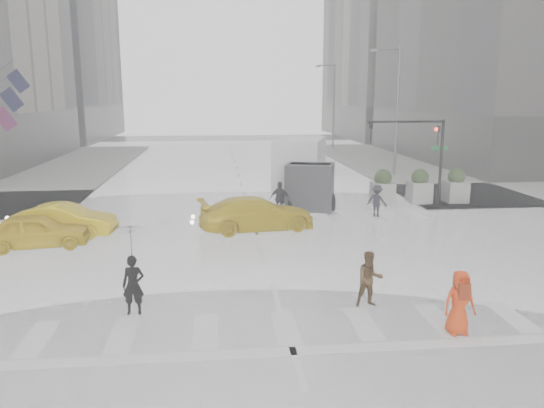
{
  "coord_description": "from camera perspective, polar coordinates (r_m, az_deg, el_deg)",
  "views": [
    {
      "loc": [
        -1.66,
        -18.3,
        5.7
      ],
      "look_at": [
        0.52,
        2.0,
        1.51
      ],
      "focal_mm": 35.0,
      "sensor_mm": 36.0,
      "label": 1
    }
  ],
  "objects": [
    {
      "name": "sidewalk_ne",
      "position": [
        41.97,
        24.26,
        2.86
      ],
      "size": [
        35.0,
        35.0,
        0.15
      ],
      "primitive_type": "cube",
      "color": "slate",
      "rests_on": "ground"
    },
    {
      "name": "planter_west",
      "position": [
        28.28,
        11.81,
        1.74
      ],
      "size": [
        1.1,
        1.1,
        1.8
      ],
      "color": "slate",
      "rests_on": "ground"
    },
    {
      "name": "flag_cluster",
      "position": [
        39.17,
        -26.62,
        10.3
      ],
      "size": [
        2.87,
        3.06,
        4.69
      ],
      "color": "#59595B",
      "rests_on": "ground"
    },
    {
      "name": "pedestrian_brown",
      "position": [
        14.86,
        10.47,
        -7.96
      ],
      "size": [
        0.78,
        0.62,
        1.56
      ],
      "primitive_type": "imported",
      "rotation": [
        0.0,
        0.0,
        0.04
      ],
      "color": "#49331A",
      "rests_on": "ground"
    },
    {
      "name": "ground",
      "position": [
        19.24,
        -0.89,
        -5.65
      ],
      "size": [
        120.0,
        120.0,
        0.0
      ],
      "primitive_type": "plane",
      "color": "black",
      "rests_on": "ground"
    },
    {
      "name": "pedestrian_orange",
      "position": [
        13.78,
        19.53,
        -9.91
      ],
      "size": [
        0.79,
        0.52,
        1.6
      ],
      "rotation": [
        0.0,
        0.0,
        0.01
      ],
      "color": "red",
      "rests_on": "ground"
    },
    {
      "name": "road_markings",
      "position": [
        19.24,
        -0.89,
        -5.63
      ],
      "size": [
        18.0,
        48.0,
        0.01
      ],
      "primitive_type": null,
      "color": "silver",
      "rests_on": "ground"
    },
    {
      "name": "traffic_signal_pole",
      "position": [
        28.5,
        15.98,
        6.14
      ],
      "size": [
        4.45,
        0.42,
        4.5
      ],
      "color": "black",
      "rests_on": "ground"
    },
    {
      "name": "street_lamp_near",
      "position": [
        38.41,
        13.12,
        10.17
      ],
      "size": [
        2.15,
        0.22,
        9.0
      ],
      "color": "#59595B",
      "rests_on": "ground"
    },
    {
      "name": "pedestrian_black",
      "position": [
        14.35,
        -14.87,
        -5.28
      ],
      "size": [
        1.0,
        1.02,
        2.43
      ],
      "rotation": [
        0.0,
        0.0,
        -0.04
      ],
      "color": "black",
      "rests_on": "ground"
    },
    {
      "name": "taxi_mid",
      "position": [
        23.4,
        -21.37,
        -1.64
      ],
      "size": [
        4.2,
        1.83,
        1.34
      ],
      "primitive_type": "imported",
      "rotation": [
        0.0,
        0.0,
        1.47
      ],
      "color": "#D8B60B",
      "rests_on": "ground"
    },
    {
      "name": "taxi_front",
      "position": [
        22.01,
        -24.08,
        -2.68
      ],
      "size": [
        4.08,
        2.17,
        1.32
      ],
      "primitive_type": "imported",
      "rotation": [
        0.0,
        0.0,
        1.73
      ],
      "color": "#D8B60B",
      "rests_on": "ground"
    },
    {
      "name": "box_truck",
      "position": [
        28.69,
        3.29,
        3.78
      ],
      "size": [
        2.39,
        6.38,
        3.39
      ],
      "rotation": [
        0.0,
        0.0,
        -0.3
      ],
      "color": "silver",
      "rests_on": "ground"
    },
    {
      "name": "planter_mid",
      "position": [
        28.96,
        15.58,
        1.78
      ],
      "size": [
        1.1,
        1.1,
        1.8
      ],
      "color": "slate",
      "rests_on": "ground"
    },
    {
      "name": "pedestrian_far_a",
      "position": [
        25.54,
        0.87,
        0.58
      ],
      "size": [
        1.08,
        0.81,
        1.65
      ],
      "primitive_type": "imported",
      "rotation": [
        0.0,
        0.0,
        2.89
      ],
      "color": "black",
      "rests_on": "ground"
    },
    {
      "name": "planter_east",
      "position": [
        29.75,
        19.17,
        1.82
      ],
      "size": [
        1.1,
        1.1,
        1.8
      ],
      "color": "slate",
      "rests_on": "ground"
    },
    {
      "name": "street_lamp_far",
      "position": [
        57.69,
        6.54,
        10.77
      ],
      "size": [
        2.15,
        0.22,
        9.0
      ],
      "color": "#59595B",
      "rests_on": "ground"
    },
    {
      "name": "pedestrian_far_b",
      "position": [
        25.79,
        11.23,
        0.34
      ],
      "size": [
        1.13,
        1.04,
        1.54
      ],
      "primitive_type": "imported",
      "rotation": [
        0.0,
        0.0,
        2.49
      ],
      "color": "black",
      "rests_on": "ground"
    },
    {
      "name": "taxi_rear",
      "position": [
        22.78,
        -1.64,
        -1.05
      ],
      "size": [
        4.68,
        2.76,
        1.44
      ],
      "primitive_type": "imported",
      "rotation": [
        0.0,
        0.0,
        1.75
      ],
      "color": "#D8B60B",
      "rests_on": "ground"
    },
    {
      "name": "building_ne_far",
      "position": [
        81.07,
        17.07,
        18.6
      ],
      "size": [
        26.05,
        26.05,
        36.0
      ],
      "color": "gray",
      "rests_on": "ground"
    }
  ]
}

